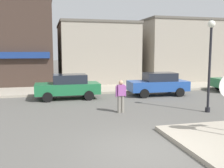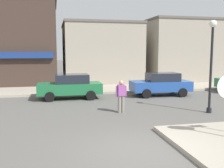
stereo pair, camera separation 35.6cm
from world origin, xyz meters
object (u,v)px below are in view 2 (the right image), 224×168
Objects in this scene: lamp_post at (212,52)px; parked_car_nearest at (70,86)px; parked_car_second at (161,84)px; pedestrian_crossing_near at (121,95)px.

parked_car_nearest is at bearing 140.22° from lamp_post.
lamp_post reaches higher than parked_car_second.
parked_car_nearest is 2.49× the size of pedestrian_crossing_near.
lamp_post is 5.64m from parked_car_second.
pedestrian_crossing_near is (2.21, -4.43, 0.06)m from parked_car_nearest.
lamp_post reaches higher than pedestrian_crossing_near.
parked_car_second is 2.52× the size of pedestrian_crossing_near.
parked_car_second is at bearing 93.86° from lamp_post.
parked_car_second is (-0.35, 5.21, -2.15)m from lamp_post.
pedestrian_crossing_near is (-4.24, 0.94, -2.09)m from lamp_post.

